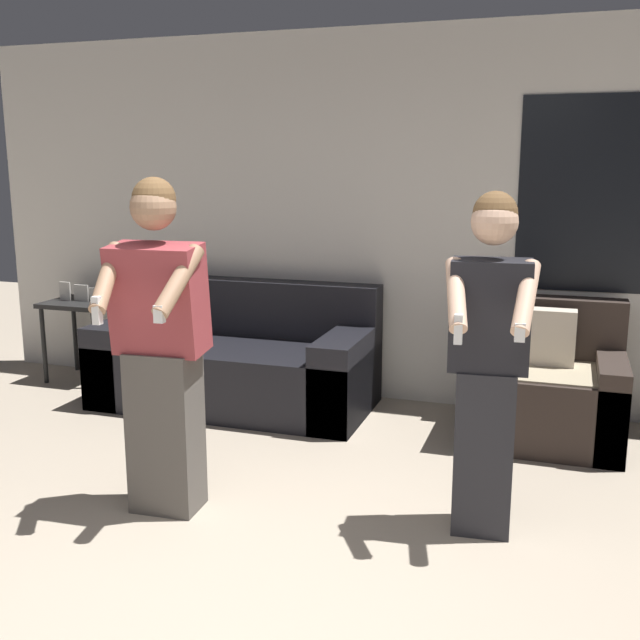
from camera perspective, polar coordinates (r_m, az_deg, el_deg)
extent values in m
cube|color=silver|center=(5.51, 6.58, 7.56)|extent=(6.91, 0.06, 2.70)
cube|color=black|center=(5.35, 20.81, 8.90)|extent=(1.10, 0.01, 1.30)
cube|color=black|center=(5.55, -6.53, -4.15)|extent=(2.00, 0.93, 0.47)
cube|color=black|center=(5.76, -5.15, 1.00)|extent=(2.00, 0.22, 0.42)
cube|color=black|center=(5.93, -14.11, -2.68)|extent=(0.28, 0.93, 0.61)
cube|color=black|center=(5.24, 2.05, -4.25)|extent=(0.28, 0.93, 0.61)
cube|color=#332823|center=(5.06, 16.54, -6.12)|extent=(0.99, 0.82, 0.47)
cube|color=#332823|center=(5.25, 16.95, -0.51)|extent=(0.99, 0.20, 0.41)
cube|color=#332823|center=(5.07, 11.98, -5.26)|extent=(0.18, 0.82, 0.57)
cube|color=#332823|center=(5.05, 21.18, -5.87)|extent=(0.18, 0.82, 0.57)
cube|color=tan|center=(4.95, 16.69, -3.59)|extent=(0.84, 0.66, 0.01)
cube|color=beige|center=(5.01, 16.85, -1.23)|extent=(0.36, 0.14, 0.36)
cube|color=black|center=(6.39, -17.68, 1.24)|extent=(0.56, 0.49, 0.04)
cylinder|color=black|center=(6.44, -20.29, -1.84)|extent=(0.04, 0.04, 0.62)
cylinder|color=black|center=(6.16, -16.76, -2.22)|extent=(0.04, 0.04, 0.62)
cylinder|color=black|center=(6.76, -18.16, -1.08)|extent=(0.04, 0.04, 0.62)
cylinder|color=black|center=(6.48, -14.72, -1.40)|extent=(0.04, 0.04, 0.62)
cube|color=beige|center=(6.44, -18.84, 2.02)|extent=(0.10, 0.02, 0.17)
cube|color=beige|center=(6.38, -17.72, 1.90)|extent=(0.13, 0.02, 0.15)
cube|color=beige|center=(6.31, -16.57, 1.78)|extent=(0.16, 0.02, 0.13)
cube|color=#56514C|center=(3.93, -11.67, -8.27)|extent=(0.35, 0.26, 0.84)
cube|color=#99383D|center=(3.74, -12.22, 1.58)|extent=(0.46, 0.30, 0.56)
sphere|color=#A37A5B|center=(3.68, -12.59, 8.38)|extent=(0.22, 0.22, 0.22)
sphere|color=brown|center=(3.69, -12.54, 8.99)|extent=(0.21, 0.21, 0.21)
cylinder|color=#A37A5B|center=(3.68, -15.92, 3.12)|extent=(0.16, 0.36, 0.32)
cube|color=white|center=(3.56, -16.64, 0.70)|extent=(0.04, 0.04, 0.13)
cylinder|color=#A37A5B|center=(3.51, -10.72, 2.95)|extent=(0.12, 0.36, 0.32)
cube|color=white|center=(3.41, -12.14, 0.45)|extent=(0.05, 0.04, 0.08)
cube|color=#28282D|center=(3.73, 12.36, -9.66)|extent=(0.29, 0.26, 0.81)
cube|color=black|center=(3.55, 12.83, 0.36)|extent=(0.38, 0.25, 0.52)
sphere|color=#DBAD8E|center=(3.49, 13.16, 7.30)|extent=(0.21, 0.21, 0.21)
sphere|color=brown|center=(3.49, 13.20, 7.92)|extent=(0.20, 0.20, 0.20)
cylinder|color=#DBAD8E|center=(3.38, 10.33, 1.91)|extent=(0.16, 0.36, 0.31)
cube|color=white|center=(3.26, 10.50, -0.70)|extent=(0.04, 0.04, 0.13)
cylinder|color=#DBAD8E|center=(3.38, 15.43, 1.66)|extent=(0.10, 0.36, 0.31)
cube|color=white|center=(3.26, 14.98, -0.91)|extent=(0.05, 0.04, 0.08)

